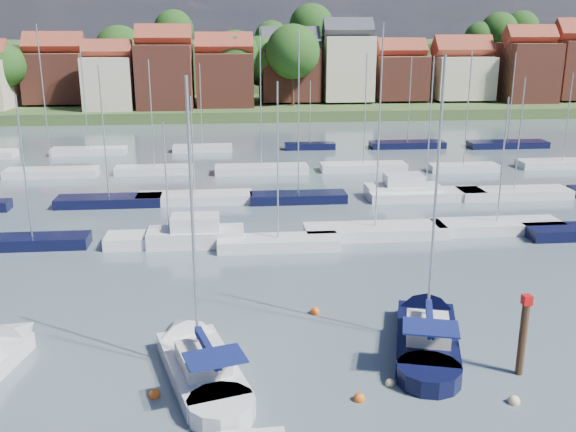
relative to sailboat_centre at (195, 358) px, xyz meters
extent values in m
plane|color=#4C5D68|center=(4.60, 37.62, -0.36)|extent=(260.00, 260.00, 0.00)
cone|color=silver|center=(-9.11, 3.47, -0.11)|extent=(3.10, 3.42, 2.54)
cube|color=silver|center=(0.33, -1.17, -0.11)|extent=(4.60, 7.36, 1.20)
cone|color=silver|center=(-0.83, 2.95, -0.11)|extent=(3.64, 3.97, 2.85)
cylinder|color=silver|center=(1.26, -4.46, -0.11)|extent=(3.52, 3.52, 1.20)
cube|color=beige|center=(0.46, -1.62, 0.84)|extent=(2.69, 3.28, 0.70)
cylinder|color=#B2B2B7|center=(0.20, -0.71, 6.83)|extent=(0.14, 0.14, 12.67)
cylinder|color=#B2B2B7|center=(0.72, -2.54, 1.69)|extent=(1.13, 3.68, 0.10)
cube|color=#0F174F|center=(0.72, -2.54, 1.84)|extent=(1.27, 3.56, 0.35)
cube|color=#0F174F|center=(1.05, -3.73, 1.99)|extent=(2.80, 2.30, 0.08)
cube|color=black|center=(11.48, 0.76, -0.11)|extent=(4.74, 7.59, 1.20)
cone|color=black|center=(12.67, 5.01, -0.11)|extent=(3.76, 4.10, 2.94)
cylinder|color=black|center=(10.52, -2.63, -0.11)|extent=(3.63, 3.63, 1.20)
cube|color=beige|center=(11.35, 0.29, 0.84)|extent=(2.78, 3.39, 0.70)
cylinder|color=#B2B2B7|center=(11.61, 1.23, 7.18)|extent=(0.14, 0.14, 13.37)
cylinder|color=#B2B2B7|center=(11.08, -0.65, 1.69)|extent=(1.16, 3.80, 0.10)
cube|color=#0F174F|center=(11.08, -0.65, 1.84)|extent=(1.30, 3.67, 0.35)
cube|color=#0F174F|center=(10.74, -1.88, 1.99)|extent=(2.88, 2.38, 0.08)
cylinder|color=#4C331E|center=(14.93, -2.27, 0.31)|extent=(0.36, 0.36, 5.84)
cube|color=red|center=(14.93, -2.27, 3.34)|extent=(0.40, 0.40, 0.44)
sphere|color=#D85914|center=(-1.64, -2.64, -0.36)|extent=(0.50, 0.50, 0.50)
sphere|color=#D85914|center=(7.14, -3.76, -0.36)|extent=(0.50, 0.50, 0.50)
sphere|color=#D85914|center=(6.43, 5.07, -0.36)|extent=(0.54, 0.54, 0.54)
sphere|color=beige|center=(13.66, -4.58, -0.36)|extent=(0.51, 0.51, 0.51)
sphere|color=beige|center=(8.75, -2.68, -0.36)|extent=(0.41, 0.41, 0.41)
cube|color=black|center=(-12.51, 18.16, -0.01)|extent=(8.01, 2.24, 1.00)
cylinder|color=#B2B2B7|center=(-12.51, 18.16, 5.57)|extent=(0.12, 0.12, 10.16)
cube|color=silver|center=(-2.67, 17.82, -0.01)|extent=(9.22, 2.58, 1.00)
cylinder|color=#B2B2B7|center=(-2.67, 17.82, 4.58)|extent=(0.12, 0.12, 8.18)
cube|color=silver|center=(5.23, 16.23, -0.01)|extent=(8.78, 2.46, 1.00)
cylinder|color=#B2B2B7|center=(5.23, 16.23, 6.02)|extent=(0.12, 0.12, 11.06)
cube|color=silver|center=(12.83, 18.29, -0.01)|extent=(10.79, 3.02, 1.00)
cylinder|color=#B2B2B7|center=(12.83, 18.29, 7.93)|extent=(0.12, 0.12, 14.87)
cube|color=silver|center=(22.58, 18.65, -0.01)|extent=(10.13, 2.84, 1.00)
cylinder|color=#B2B2B7|center=(22.58, 18.65, 5.29)|extent=(0.12, 0.12, 9.59)
cube|color=silver|center=(-0.71, 17.62, 0.14)|extent=(7.00, 2.60, 1.40)
cube|color=silver|center=(-0.71, 17.62, 1.24)|extent=(3.50, 2.20, 1.30)
cube|color=black|center=(-8.95, 29.26, -0.01)|extent=(9.30, 2.60, 1.00)
cylinder|color=#B2B2B7|center=(-8.95, 29.26, 6.23)|extent=(0.12, 0.12, 11.48)
cube|color=silver|center=(-1.34, 29.63, -0.01)|extent=(10.40, 2.91, 1.00)
cylinder|color=#B2B2B7|center=(-1.34, 29.63, 4.88)|extent=(0.12, 0.12, 8.77)
cube|color=black|center=(8.08, 28.90, -0.01)|extent=(8.80, 2.46, 1.00)
cylinder|color=#B2B2B7|center=(8.08, 28.90, 7.66)|extent=(0.12, 0.12, 14.33)
cube|color=silver|center=(20.00, 28.78, -0.01)|extent=(10.73, 3.00, 1.00)
cylinder|color=#B2B2B7|center=(20.00, 28.78, 6.56)|extent=(0.12, 0.12, 12.14)
cube|color=silver|center=(28.42, 28.59, -0.01)|extent=(10.48, 2.93, 1.00)
cylinder|color=#B2B2B7|center=(28.42, 28.59, 5.63)|extent=(0.12, 0.12, 10.28)
cube|color=silver|center=(18.06, 29.62, 0.14)|extent=(7.00, 2.60, 1.40)
cube|color=silver|center=(18.06, 29.62, 1.24)|extent=(3.50, 2.20, 1.30)
cube|color=silver|center=(-17.12, 41.83, -0.01)|extent=(9.71, 2.72, 1.00)
cylinder|color=#B2B2B7|center=(-17.12, 41.83, 7.93)|extent=(0.12, 0.12, 14.88)
cube|color=silver|center=(-6.24, 42.13, -0.01)|extent=(8.49, 2.38, 1.00)
cylinder|color=#B2B2B7|center=(-6.24, 42.13, 6.15)|extent=(0.12, 0.12, 11.31)
cube|color=silver|center=(5.39, 41.40, -0.01)|extent=(10.16, 2.85, 1.00)
cylinder|color=#B2B2B7|center=(5.39, 41.40, 7.79)|extent=(0.12, 0.12, 14.59)
cube|color=silver|center=(16.77, 41.52, -0.01)|extent=(9.53, 2.67, 1.00)
cylinder|color=#B2B2B7|center=(16.77, 41.52, 6.45)|extent=(0.12, 0.12, 11.91)
cube|color=silver|center=(27.76, 40.13, -0.01)|extent=(7.62, 2.13, 1.00)
cylinder|color=#B2B2B7|center=(27.76, 40.13, 6.56)|extent=(0.12, 0.12, 12.13)
cube|color=silver|center=(39.82, 41.21, -0.01)|extent=(10.17, 2.85, 1.00)
cylinder|color=#B2B2B7|center=(39.82, 41.21, 5.36)|extent=(0.12, 0.12, 9.73)
cube|color=silver|center=(-15.66, 54.18, -0.01)|extent=(9.24, 2.59, 1.00)
cylinder|color=#B2B2B7|center=(-15.66, 54.18, 7.08)|extent=(0.12, 0.12, 13.17)
cube|color=silver|center=(-1.48, 54.92, -0.01)|extent=(7.57, 2.12, 1.00)
cylinder|color=#B2B2B7|center=(-1.48, 54.92, 5.61)|extent=(0.12, 0.12, 10.24)
cube|color=black|center=(12.48, 55.09, -0.01)|extent=(6.58, 1.84, 1.00)
cylinder|color=#B2B2B7|center=(12.48, 55.09, 4.50)|extent=(0.12, 0.12, 8.01)
cube|color=black|center=(25.54, 55.03, -0.01)|extent=(9.92, 2.78, 1.00)
cylinder|color=#B2B2B7|center=(25.54, 55.03, 5.95)|extent=(0.12, 0.12, 10.92)
cube|color=black|center=(38.88, 53.99, -0.01)|extent=(10.55, 2.95, 1.00)
cylinder|color=#B2B2B7|center=(38.88, 53.99, 6.25)|extent=(0.12, 0.12, 11.51)
cube|color=#455A2D|center=(4.60, 114.62, -0.06)|extent=(200.00, 70.00, 3.00)
cube|color=#455A2D|center=(4.60, 139.62, 4.64)|extent=(200.00, 60.00, 14.00)
cube|color=brown|center=(-29.05, 95.41, 6.21)|extent=(10.37, 9.97, 8.73)
cube|color=brown|center=(-29.05, 95.41, 11.84)|extent=(10.57, 5.13, 5.13)
cube|color=beige|center=(-18.15, 86.63, 5.72)|extent=(8.09, 8.80, 8.96)
cube|color=brown|center=(-18.15, 86.63, 11.19)|extent=(8.25, 4.00, 4.00)
cube|color=brown|center=(-8.75, 87.56, 6.73)|extent=(9.36, 10.17, 10.97)
cube|color=brown|center=(-8.75, 87.56, 13.36)|extent=(9.54, 4.63, 4.63)
cube|color=brown|center=(1.55, 89.27, 5.95)|extent=(9.90, 8.56, 9.42)
cube|color=brown|center=(1.55, 89.27, 11.88)|extent=(10.10, 4.90, 4.90)
cube|color=brown|center=(13.69, 94.27, 6.59)|extent=(10.59, 8.93, 9.49)
cube|color=#383A42|center=(13.69, 94.27, 12.63)|extent=(10.80, 5.24, 5.24)
cube|color=beige|center=(24.31, 93.42, 7.67)|extent=(9.01, 8.61, 11.65)
cube|color=#383A42|center=(24.31, 93.42, 14.59)|extent=(9.19, 4.46, 4.46)
cube|color=brown|center=(34.77, 94.62, 5.84)|extent=(9.10, 9.34, 8.00)
cube|color=brown|center=(34.77, 94.62, 10.96)|extent=(9.28, 4.50, 4.50)
cube|color=beige|center=(46.55, 94.21, 5.78)|extent=(10.86, 9.59, 7.88)
cube|color=brown|center=(46.55, 94.21, 11.05)|extent=(11.07, 5.37, 5.37)
cube|color=brown|center=(58.35, 91.54, 6.73)|extent=(9.18, 9.96, 10.97)
cube|color=brown|center=(58.35, 91.54, 13.34)|extent=(9.36, 4.54, 4.54)
cylinder|color=#382619|center=(61.37, 113.13, 8.15)|extent=(0.50, 0.50, 4.47)
sphere|color=#315A1C|center=(61.37, 113.13, 14.22)|extent=(8.18, 8.18, 8.18)
cylinder|color=#382619|center=(8.06, 93.55, 3.47)|extent=(0.50, 0.50, 4.46)
sphere|color=#315A1C|center=(8.06, 93.55, 9.52)|extent=(8.15, 8.15, 8.15)
cylinder|color=#382619|center=(19.82, 111.30, 8.22)|extent=(0.50, 0.50, 5.15)
sphere|color=#315A1C|center=(19.82, 111.30, 15.20)|extent=(9.41, 9.41, 9.41)
cylinder|color=#382619|center=(-8.95, 113.94, 8.32)|extent=(0.50, 0.50, 4.56)
sphere|color=#315A1C|center=(-8.95, 113.94, 14.51)|extent=(8.34, 8.34, 8.34)
cylinder|color=#382619|center=(-18.64, 102.87, 3.82)|extent=(0.50, 0.50, 5.15)
sphere|color=#315A1C|center=(-18.64, 102.87, 10.81)|extent=(9.42, 9.42, 9.42)
cylinder|color=#382619|center=(-34.08, 104.94, 6.40)|extent=(0.50, 0.50, 3.42)
sphere|color=#315A1C|center=(-34.08, 104.94, 11.04)|extent=(6.26, 6.26, 6.26)
cylinder|color=#382619|center=(18.35, 102.33, 3.13)|extent=(0.50, 0.50, 3.77)
sphere|color=#315A1C|center=(18.35, 102.33, 8.24)|extent=(6.89, 6.89, 6.89)
cylinder|color=#382619|center=(13.64, 88.56, 3.85)|extent=(0.50, 0.50, 5.21)
sphere|color=#315A1C|center=(13.64, 88.56, 10.93)|extent=(9.53, 9.53, 9.53)
cylinder|color=#382619|center=(66.53, 99.24, 2.73)|extent=(0.50, 0.50, 2.97)
sphere|color=#315A1C|center=(66.53, 99.24, 6.77)|extent=(5.44, 5.44, 5.44)
cylinder|color=#382619|center=(3.45, 91.37, 3.66)|extent=(0.50, 0.50, 4.84)
sphere|color=#315A1C|center=(3.45, 91.37, 10.23)|extent=(8.85, 8.85, 8.85)
cylinder|color=#382619|center=(57.28, 113.34, 7.81)|extent=(0.50, 0.50, 3.72)
sphere|color=#315A1C|center=(57.28, 113.34, 12.85)|extent=(6.80, 6.80, 6.80)
cylinder|color=#382619|center=(58.65, 91.75, 3.27)|extent=(0.50, 0.50, 4.05)
sphere|color=#315A1C|center=(58.65, 91.75, 8.76)|extent=(7.40, 7.40, 7.40)
cylinder|color=#382619|center=(-36.36, 90.41, 3.24)|extent=(0.50, 0.50, 4.00)
sphere|color=#315A1C|center=(-36.36, 90.41, 8.68)|extent=(7.32, 7.32, 7.32)
cylinder|color=#382619|center=(11.43, 110.91, 7.55)|extent=(0.50, 0.50, 3.93)
sphere|color=#315A1C|center=(11.43, 110.91, 12.89)|extent=(7.19, 7.19, 7.19)
cylinder|color=#382619|center=(35.25, 97.79, 3.15)|extent=(0.50, 0.50, 3.82)
sphere|color=#315A1C|center=(35.25, 97.79, 8.34)|extent=(6.99, 6.99, 6.99)
cylinder|color=#382619|center=(-12.85, 90.74, 2.98)|extent=(0.50, 0.50, 3.48)
sphere|color=#315A1C|center=(-12.85, 90.74, 7.71)|extent=(6.37, 6.37, 6.37)
cylinder|color=#382619|center=(62.11, 100.43, 2.74)|extent=(0.50, 0.50, 2.99)
sphere|color=#315A1C|center=(62.11, 100.43, 6.79)|extent=(5.46, 5.46, 5.46)
cylinder|color=#382619|center=(8.20, 96.66, 2.87)|extent=(0.50, 0.50, 3.25)
sphere|color=#315A1C|center=(8.20, 96.66, 7.27)|extent=(5.94, 5.94, 5.94)
cylinder|color=#382619|center=(1.54, 98.36, 2.73)|extent=(0.50, 0.50, 2.98)
sphere|color=#315A1C|center=(1.54, 98.36, 6.79)|extent=(5.46, 5.46, 5.46)
cylinder|color=#382619|center=(69.26, 119.37, 9.00)|extent=(0.50, 0.50, 4.29)
sphere|color=#315A1C|center=(69.26, 119.37, 14.82)|extent=(7.84, 7.84, 7.84)
camera|label=1|loc=(1.83, -27.50, 15.02)|focal=40.00mm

